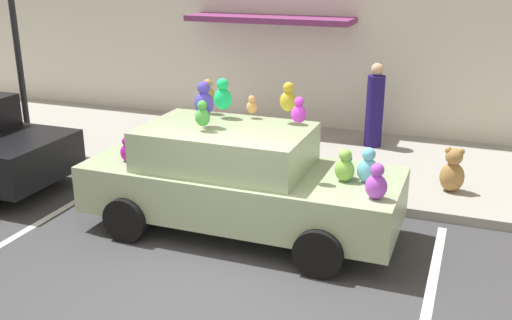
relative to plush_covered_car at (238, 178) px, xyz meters
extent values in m
plane|color=#38383A|center=(0.37, -1.67, -0.81)|extent=(60.00, 60.00, 0.00)
cube|color=gray|center=(0.37, 3.33, -0.74)|extent=(24.00, 4.00, 0.15)
cube|color=#722D61|center=(-1.26, 4.93, 1.74)|extent=(3.60, 1.10, 0.12)
cube|color=silver|center=(2.81, -0.67, -0.81)|extent=(0.12, 3.60, 0.01)
cube|color=silver|center=(-2.90, -0.67, -0.81)|extent=(0.12, 3.60, 0.01)
cube|color=#93A57C|center=(0.05, 0.00, -0.17)|extent=(4.49, 1.72, 0.68)
cube|color=#93A57C|center=(-0.17, 0.00, 0.45)|extent=(2.33, 1.51, 0.56)
cylinder|color=black|center=(1.44, 0.86, -0.49)|extent=(0.64, 0.22, 0.64)
cylinder|color=black|center=(1.44, -0.86, -0.49)|extent=(0.64, 0.22, 0.64)
cylinder|color=black|center=(-1.34, 0.86, -0.49)|extent=(0.64, 0.22, 0.64)
cylinder|color=black|center=(-1.34, -0.86, -0.49)|extent=(0.64, 0.22, 0.64)
ellipsoid|color=#79B443|center=(1.54, -0.02, 0.32)|extent=(0.26, 0.21, 0.31)
sphere|color=#79B443|center=(1.54, -0.02, 0.53)|extent=(0.17, 0.17, 0.17)
ellipsoid|color=#CF4F43|center=(-0.87, -0.48, 0.33)|extent=(0.28, 0.23, 0.33)
sphere|color=#CF4F43|center=(-0.87, -0.48, 0.56)|extent=(0.18, 0.18, 0.18)
ellipsoid|color=#E39A55|center=(-0.02, 0.61, 0.89)|extent=(0.16, 0.13, 0.19)
sphere|color=#E39A55|center=(-0.02, 0.61, 1.02)|extent=(0.10, 0.10, 0.10)
ellipsoid|color=#43931F|center=(-0.68, 0.04, 0.30)|extent=(0.21, 0.17, 0.25)
sphere|color=#43931F|center=(-0.68, 0.04, 0.47)|extent=(0.14, 0.14, 0.14)
ellipsoid|color=#CA37D0|center=(0.94, -0.19, 1.07)|extent=(0.20, 0.16, 0.24)
sphere|color=#CA37D0|center=(0.94, -0.19, 1.23)|extent=(0.13, 0.13, 0.13)
ellipsoid|color=#9F1799|center=(-1.59, -0.33, 0.30)|extent=(0.21, 0.17, 0.25)
sphere|color=#9F1799|center=(-1.59, -0.33, 0.47)|extent=(0.14, 0.14, 0.14)
ellipsoid|color=teal|center=(1.54, 0.11, 0.29)|extent=(0.20, 0.16, 0.23)
sphere|color=teal|center=(1.54, 0.11, 0.45)|extent=(0.13, 0.13, 0.13)
ellipsoid|color=green|center=(-0.40, -0.27, 0.92)|extent=(0.21, 0.17, 0.25)
sphere|color=green|center=(-0.40, -0.27, 1.09)|extent=(0.13, 0.13, 0.13)
ellipsoid|color=#BB4A4B|center=(-1.16, 0.19, 0.29)|extent=(0.20, 0.16, 0.24)
sphere|color=#BB4A4B|center=(-1.16, 0.19, 0.45)|extent=(0.13, 0.13, 0.13)
ellipsoid|color=#5FB3D3|center=(1.83, 0.04, 0.33)|extent=(0.28, 0.23, 0.33)
sphere|color=#5FB3D3|center=(1.83, 0.04, 0.56)|extent=(0.18, 0.18, 0.18)
ellipsoid|color=gold|center=(0.57, 0.54, 1.05)|extent=(0.25, 0.20, 0.29)
sphere|color=gold|center=(0.57, 0.54, 1.25)|extent=(0.16, 0.16, 0.16)
ellipsoid|color=#1ADF73|center=(-0.42, 0.48, 1.02)|extent=(0.27, 0.22, 0.32)
sphere|color=#1ADF73|center=(-0.42, 0.48, 1.23)|extent=(0.17, 0.17, 0.17)
ellipsoid|color=#5237C0|center=(-0.85, 0.39, 0.32)|extent=(0.25, 0.20, 0.29)
sphere|color=#5237C0|center=(-0.85, 0.39, 0.52)|extent=(0.16, 0.16, 0.16)
ellipsoid|color=#9ACD3E|center=(-0.66, 0.26, 0.31)|extent=(0.24, 0.20, 0.28)
sphere|color=#9ACD3E|center=(-0.66, 0.26, 0.51)|extent=(0.15, 0.15, 0.15)
ellipsoid|color=#483CB3|center=(-0.46, -0.07, 1.06)|extent=(0.28, 0.23, 0.33)
sphere|color=#483CB3|center=(-0.46, -0.07, 1.29)|extent=(0.18, 0.18, 0.18)
ellipsoid|color=purple|center=(2.04, -0.48, 0.33)|extent=(0.27, 0.22, 0.32)
sphere|color=purple|center=(2.04, -0.48, 0.55)|extent=(0.17, 0.17, 0.17)
ellipsoid|color=#B67F44|center=(-0.74, 0.64, 0.99)|extent=(0.23, 0.19, 0.27)
sphere|color=#B67F44|center=(-0.74, 0.64, 1.18)|extent=(0.15, 0.15, 0.15)
cylinder|color=black|center=(-4.02, 0.83, -0.49)|extent=(0.64, 0.22, 0.64)
ellipsoid|color=#9E723D|center=(2.83, 2.31, -0.42)|extent=(0.39, 0.33, 0.49)
sphere|color=#9E723D|center=(2.83, 2.31, -0.07)|extent=(0.28, 0.28, 0.28)
sphere|color=#9E723D|center=(2.73, 2.31, 0.03)|extent=(0.11, 0.11, 0.11)
sphere|color=#9E723D|center=(2.93, 2.31, 0.03)|extent=(0.11, 0.11, 0.11)
cylinder|color=black|center=(-5.36, 1.83, 1.17)|extent=(0.12, 0.12, 3.67)
cylinder|color=#1E1357|center=(1.17, 4.35, 0.06)|extent=(0.35, 0.35, 1.44)
sphere|color=tan|center=(1.17, 4.35, 0.90)|extent=(0.25, 0.25, 0.25)
camera|label=1|loc=(3.05, -7.28, 2.98)|focal=41.50mm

